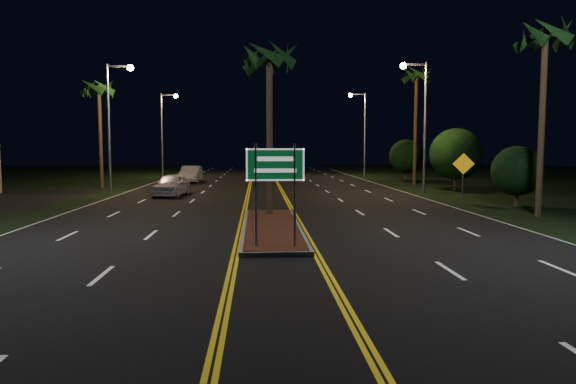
{
  "coord_description": "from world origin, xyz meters",
  "views": [
    {
      "loc": [
        -0.53,
        -12.99,
        3.25
      ],
      "look_at": [
        0.36,
        2.26,
        1.9
      ],
      "focal_mm": 32.0,
      "sensor_mm": 36.0,
      "label": 1
    }
  ],
  "objects": [
    {
      "name": "palm_left_far",
      "position": [
        -12.8,
        28.0,
        7.75
      ],
      "size": [
        2.4,
        2.4,
        8.8
      ],
      "color": "#382819",
      "rests_on": "ground"
    },
    {
      "name": "shrub_mid",
      "position": [
        14.0,
        24.0,
        2.73
      ],
      "size": [
        3.78,
        3.78,
        4.62
      ],
      "color": "#382819",
      "rests_on": "ground"
    },
    {
      "name": "car_near",
      "position": [
        -6.27,
        21.35,
        0.87
      ],
      "size": [
        2.77,
        5.41,
        1.74
      ],
      "primitive_type": "imported",
      "rotation": [
        0.0,
        0.0,
        -0.11
      ],
      "color": "silver",
      "rests_on": "ground"
    },
    {
      "name": "streetlight_left_far",
      "position": [
        -10.61,
        44.0,
        5.66
      ],
      "size": [
        1.91,
        0.44,
        9.0
      ],
      "color": "gray",
      "rests_on": "ground"
    },
    {
      "name": "ground",
      "position": [
        0.0,
        0.0,
        0.0
      ],
      "size": [
        120.0,
        120.0,
        0.0
      ],
      "primitive_type": "plane",
      "color": "black",
      "rests_on": "ground"
    },
    {
      "name": "shrub_far",
      "position": [
        13.8,
        36.0,
        2.34
      ],
      "size": [
        3.24,
        3.24,
        3.96
      ],
      "color": "#382819",
      "rests_on": "ground"
    },
    {
      "name": "median_island",
      "position": [
        0.0,
        7.0,
        0.08
      ],
      "size": [
        2.25,
        10.25,
        0.17
      ],
      "color": "gray",
      "rests_on": "ground"
    },
    {
      "name": "car_far",
      "position": [
        -6.63,
        34.17,
        0.89
      ],
      "size": [
        2.35,
        5.35,
        1.78
      ],
      "primitive_type": "imported",
      "rotation": [
        0.0,
        0.0,
        -0.01
      ],
      "color": "silver",
      "rests_on": "ground"
    },
    {
      "name": "palm_median",
      "position": [
        0.0,
        10.5,
        7.28
      ],
      "size": [
        2.4,
        2.4,
        8.3
      ],
      "color": "#382819",
      "rests_on": "ground"
    },
    {
      "name": "highway_sign",
      "position": [
        0.0,
        2.8,
        2.4
      ],
      "size": [
        1.8,
        0.08,
        3.2
      ],
      "color": "gray",
      "rests_on": "ground"
    },
    {
      "name": "warning_sign",
      "position": [
        11.24,
        15.77,
        1.91
      ],
      "size": [
        1.16,
        0.4,
        2.89
      ],
      "rotation": [
        0.0,
        0.0,
        -0.31
      ],
      "color": "gray",
      "rests_on": "ground"
    },
    {
      "name": "palm_right_far",
      "position": [
        12.8,
        30.0,
        9.14
      ],
      "size": [
        2.4,
        2.4,
        10.3
      ],
      "color": "#382819",
      "rests_on": "ground"
    },
    {
      "name": "streetlight_right_far",
      "position": [
        10.61,
        42.0,
        5.66
      ],
      "size": [
        1.91,
        0.44,
        9.0
      ],
      "color": "gray",
      "rests_on": "ground"
    },
    {
      "name": "streetlight_right_mid",
      "position": [
        10.61,
        22.0,
        5.66
      ],
      "size": [
        1.91,
        0.44,
        9.0
      ],
      "color": "gray",
      "rests_on": "ground"
    },
    {
      "name": "palm_right_near",
      "position": [
        12.5,
        10.0,
        8.21
      ],
      "size": [
        2.4,
        2.4,
        9.3
      ],
      "color": "#382819",
      "rests_on": "ground"
    },
    {
      "name": "streetlight_left_mid",
      "position": [
        -10.61,
        24.0,
        5.66
      ],
      "size": [
        1.91,
        0.44,
        9.0
      ],
      "color": "gray",
      "rests_on": "ground"
    },
    {
      "name": "shrub_near",
      "position": [
        13.5,
        14.0,
        1.95
      ],
      "size": [
        2.7,
        2.7,
        3.3
      ],
      "color": "#382819",
      "rests_on": "ground"
    }
  ]
}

